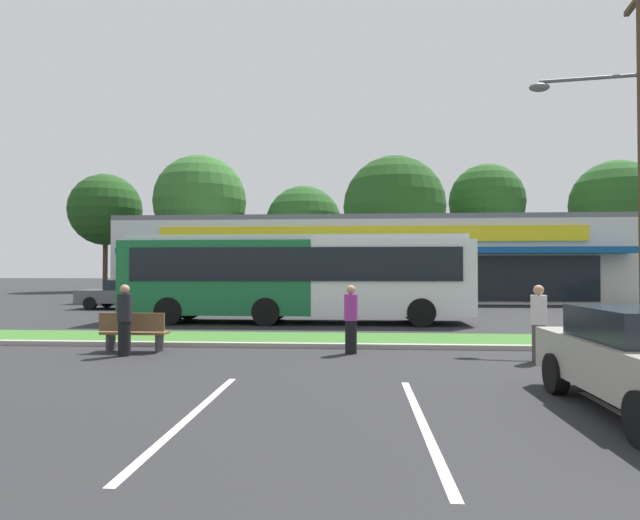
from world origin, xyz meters
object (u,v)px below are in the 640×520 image
Objects in this scene: bus_stop_bench at (134,331)px; car_1 at (333,295)px; utility_pole at (638,144)px; pedestrian_near_bench at (539,323)px; city_bus at (297,276)px; car_0 at (126,294)px; pedestrian_by_pole at (351,319)px; pedestrian_mid at (124,320)px.

bus_stop_bench is 13.84m from car_1.
pedestrian_near_bench is at bearing -141.65° from utility_pole.
bus_stop_bench is 0.97× the size of pedestrian_near_bench.
utility_pole is 0.78× the size of city_bus.
car_0 reaches higher than bus_stop_bench.
pedestrian_near_bench is (5.04, -13.90, 0.07)m from car_1.
pedestrian_by_pole is at bearing -179.06° from bus_stop_bench.
city_bus is at bearing -113.52° from bus_stop_bench.
bus_stop_bench is at bearing -113.73° from city_bus.
car_1 is (1.12, 5.92, -1.00)m from city_bus.
pedestrian_by_pole reaches higher than car_1.
utility_pole is 9.08m from pedestrian_by_pole.
pedestrian_mid reaches higher than bus_stop_bench.
pedestrian_by_pole reaches higher than car_0.
city_bus is 10.12m from pedestrian_near_bench.
pedestrian_near_bench is at bearing 31.32° from pedestrian_by_pole.
car_0 is at bearing 148.94° from utility_pole.
city_bus is 7.51m from pedestrian_by_pole.
pedestrian_by_pole is (5.25, 0.09, 0.31)m from bus_stop_bench.
pedestrian_near_bench reaches higher than pedestrian_by_pole.
pedestrian_mid is (6.33, -14.22, 0.07)m from car_0.
pedestrian_mid is at bearing -111.90° from city_bus.
city_bus reaches higher than car_1.
pedestrian_near_bench reaches higher than bus_stop_bench.
bus_stop_bench is 0.37× the size of car_1.
pedestrian_mid is at bearing 114.00° from car_0.
city_bus is 7.77× the size of pedestrian_near_bench.
pedestrian_near_bench reaches higher than pedestrian_mid.
car_1 is at bearing -107.99° from bus_stop_bench.
utility_pole is 6.07× the size of pedestrian_mid.
bus_stop_bench is 0.36× the size of car_0.
pedestrian_mid is (-5.21, -0.68, 0.01)m from pedestrian_by_pole.
city_bus reaches higher than pedestrian_near_bench.
bus_stop_bench is at bearing 114.80° from car_0.
pedestrian_near_bench is (9.31, -0.74, 0.33)m from bus_stop_bench.
car_1 is 14.39m from pedestrian_mid.
utility_pole reaches higher than city_bus.
pedestrian_mid is at bearing 93.39° from bus_stop_bench.
utility_pole is at bearing -28.15° from city_bus.
utility_pole reaches higher than pedestrian_near_bench.
city_bus is 7.99m from bus_stop_bench.
pedestrian_by_pole is at bearing -165.35° from utility_pole.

